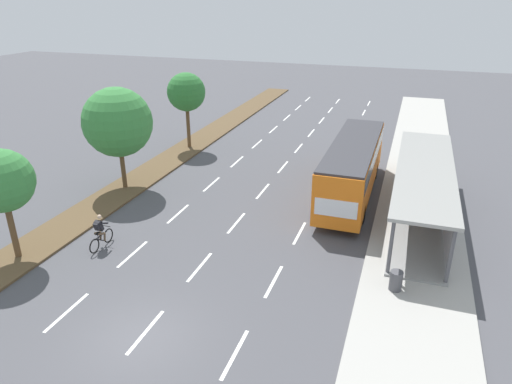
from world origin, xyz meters
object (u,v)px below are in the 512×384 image
at_px(median_tree_second, 118,122).
at_px(trash_bin, 396,281).
at_px(bus, 353,164).
at_px(median_tree_third, 186,92).
at_px(median_tree_nearest, 1,181).
at_px(bus_shelter, 428,188).
at_px(cyclist, 100,233).

distance_m(median_tree_second, trash_bin, 18.23).
height_order(bus, median_tree_third, median_tree_third).
xyz_separation_m(bus, median_tree_third, (-13.51, 5.34, 2.37)).
bearing_deg(median_tree_second, median_tree_nearest, -89.71).
distance_m(bus_shelter, cyclist, 16.93).
bearing_deg(trash_bin, median_tree_third, 138.58).
relative_size(bus, trash_bin, 13.28).
bearing_deg(trash_bin, bus, 108.79).
xyz_separation_m(cyclist, trash_bin, (13.70, 0.79, -0.22)).
bearing_deg(median_tree_nearest, median_tree_third, 89.75).
distance_m(bus_shelter, median_tree_second, 18.13).
height_order(bus, median_tree_nearest, median_tree_nearest).
height_order(bus_shelter, median_tree_third, median_tree_third).
xyz_separation_m(bus, cyclist, (-10.50, -10.20, -1.28)).
bearing_deg(median_tree_nearest, bus_shelter, 29.89).
bearing_deg(median_tree_third, bus, -21.55).
bearing_deg(cyclist, median_tree_second, 114.99).
height_order(bus_shelter, median_tree_nearest, median_tree_nearest).
bearing_deg(trash_bin, cyclist, -176.70).
relative_size(bus, median_tree_third, 1.95).
distance_m(bus, median_tree_third, 14.72).
distance_m(bus, median_tree_second, 14.24).
xyz_separation_m(median_tree_second, median_tree_third, (0.12, 8.81, 0.15)).
bearing_deg(median_tree_third, bus_shelter, -22.45).
height_order(cyclist, median_tree_second, median_tree_second).
height_order(bus_shelter, cyclist, bus_shelter).
distance_m(cyclist, trash_bin, 13.72).
bearing_deg(median_tree_second, median_tree_third, 89.22).
xyz_separation_m(bus_shelter, median_tree_nearest, (-17.87, -10.27, 2.00)).
bearing_deg(median_tree_third, median_tree_second, -90.78).
distance_m(bus_shelter, median_tree_nearest, 20.71).
relative_size(bus, median_tree_second, 1.80).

